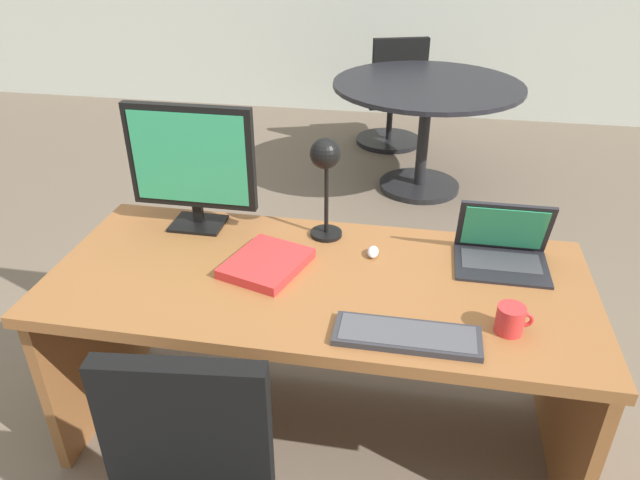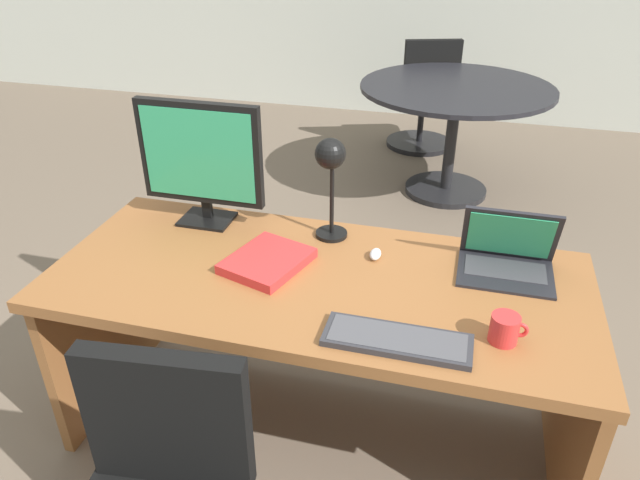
# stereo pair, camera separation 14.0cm
# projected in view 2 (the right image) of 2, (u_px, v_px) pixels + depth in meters

# --- Properties ---
(ground) EXTENTS (12.00, 12.00, 0.00)m
(ground) POSITION_uv_depth(u_px,v_px,m) (381.00, 246.00, 3.63)
(ground) COLOR #6B5B4C
(desk) EXTENTS (1.83, 0.80, 0.74)m
(desk) POSITION_uv_depth(u_px,v_px,m) (321.00, 314.00, 2.14)
(desk) COLOR brown
(desk) RESTS_ON ground
(monitor) EXTENTS (0.48, 0.16, 0.48)m
(monitor) POSITION_uv_depth(u_px,v_px,m) (200.00, 157.00, 2.22)
(monitor) COLOR black
(monitor) RESTS_ON desk
(laptop) EXTENTS (0.32, 0.24, 0.22)m
(laptop) POSITION_uv_depth(u_px,v_px,m) (508.00, 251.00, 2.02)
(laptop) COLOR black
(laptop) RESTS_ON desk
(keyboard) EXTENTS (0.43, 0.14, 0.02)m
(keyboard) POSITION_uv_depth(u_px,v_px,m) (397.00, 340.00, 1.70)
(keyboard) COLOR #2D2D33
(keyboard) RESTS_ON desk
(mouse) EXTENTS (0.04, 0.07, 0.03)m
(mouse) POSITION_uv_depth(u_px,v_px,m) (375.00, 254.00, 2.10)
(mouse) COLOR silver
(mouse) RESTS_ON desk
(desk_lamp) EXTENTS (0.12, 0.14, 0.40)m
(desk_lamp) POSITION_uv_depth(u_px,v_px,m) (331.00, 167.00, 2.08)
(desk_lamp) COLOR black
(desk_lamp) RESTS_ON desk
(book) EXTENTS (0.31, 0.34, 0.03)m
(book) POSITION_uv_depth(u_px,v_px,m) (267.00, 261.00, 2.06)
(book) COLOR red
(book) RESTS_ON desk
(coffee_mug) EXTENTS (0.11, 0.08, 0.09)m
(coffee_mug) POSITION_uv_depth(u_px,v_px,m) (505.00, 329.00, 1.69)
(coffee_mug) COLOR red
(coffee_mug) RESTS_ON desk
(meeting_table) EXTENTS (1.29, 1.29, 0.78)m
(meeting_table) POSITION_uv_depth(u_px,v_px,m) (454.00, 113.00, 4.01)
(meeting_table) COLOR black
(meeting_table) RESTS_ON ground
(meeting_chair_near) EXTENTS (0.58, 0.59, 0.93)m
(meeting_chair_near) POSITION_uv_depth(u_px,v_px,m) (424.00, 105.00, 4.89)
(meeting_chair_near) COLOR black
(meeting_chair_near) RESTS_ON ground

